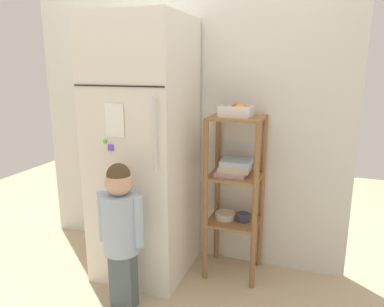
{
  "coord_description": "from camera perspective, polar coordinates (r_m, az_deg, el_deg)",
  "views": [
    {
      "loc": [
        0.97,
        -2.21,
        1.49
      ],
      "look_at": [
        0.19,
        0.02,
        0.92
      ],
      "focal_mm": 33.8,
      "sensor_mm": 36.0,
      "label": 1
    }
  ],
  "objects": [
    {
      "name": "ground_plane",
      "position": [
        2.83,
        -4.0,
        -18.07
      ],
      "size": [
        6.0,
        6.0,
        0.0
      ],
      "primitive_type": "plane",
      "color": "tan"
    },
    {
      "name": "child_standing",
      "position": [
        2.25,
        -11.15,
        -10.69
      ],
      "size": [
        0.3,
        0.22,
        0.94
      ],
      "color": "#4C5B5F",
      "rests_on": "ground"
    },
    {
      "name": "refrigerator",
      "position": [
        2.57,
        -7.55,
        0.4
      ],
      "size": [
        0.62,
        0.67,
        1.81
      ],
      "color": "silver",
      "rests_on": "ground"
    },
    {
      "name": "fruit_bin",
      "position": [
        2.43,
        7.07,
        6.68
      ],
      "size": [
        0.21,
        0.16,
        0.09
      ],
      "color": "white",
      "rests_on": "pantry_shelf_unit"
    },
    {
      "name": "pantry_shelf_unit",
      "position": [
        2.56,
        6.73,
        -4.74
      ],
      "size": [
        0.38,
        0.34,
        1.16
      ],
      "color": "olive",
      "rests_on": "ground"
    },
    {
      "name": "kitchen_wall_back",
      "position": [
        2.77,
        -1.37,
        6.75
      ],
      "size": [
        2.47,
        0.03,
        2.31
      ],
      "primitive_type": "cube",
      "color": "silver",
      "rests_on": "ground"
    }
  ]
}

